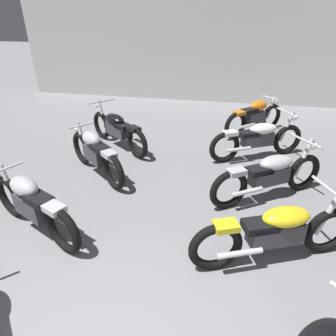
{
  "coord_description": "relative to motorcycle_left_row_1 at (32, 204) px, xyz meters",
  "views": [
    {
      "loc": [
        0.87,
        -0.68,
        2.78
      ],
      "look_at": [
        0.0,
        3.44,
        0.55
      ],
      "focal_mm": 31.45,
      "sensor_mm": 36.0,
      "label": 1
    }
  ],
  "objects": [
    {
      "name": "back_wall",
      "position": [
        1.64,
        7.65,
        1.34
      ],
      "size": [
        13.14,
        0.24,
        3.6
      ],
      "primitive_type": "cube",
      "color": "#BCBAB7",
      "rests_on": "ground"
    },
    {
      "name": "motorcycle_left_row_1",
      "position": [
        0.0,
        0.0,
        0.0
      ],
      "size": [
        1.84,
        0.92,
        0.88
      ],
      "color": "black",
      "rests_on": "ground"
    },
    {
      "name": "motorcycle_right_row_2",
      "position": [
        3.28,
        1.57,
        -0.01
      ],
      "size": [
        1.87,
        1.29,
        0.97
      ],
      "color": "black",
      "rests_on": "ground"
    },
    {
      "name": "motorcycle_right_row_1",
      "position": [
        3.22,
        0.12,
        -0.01
      ],
      "size": [
        2.04,
        1.04,
        0.97
      ],
      "color": "black",
      "rests_on": "ground"
    },
    {
      "name": "motorcycle_right_row_4",
      "position": [
        3.19,
        4.64,
        0.0
      ],
      "size": [
        1.49,
        1.46,
        0.88
      ],
      "color": "black",
      "rests_on": "ground"
    },
    {
      "name": "motorcycle_right_row_3",
      "position": [
        3.18,
        3.15,
        -0.01
      ],
      "size": [
        1.97,
        1.16,
        0.97
      ],
      "color": "black",
      "rests_on": "ground"
    },
    {
      "name": "motorcycle_left_row_2",
      "position": [
        0.14,
        1.75,
        0.0
      ],
      "size": [
        1.6,
        1.33,
        0.88
      ],
      "color": "black",
      "rests_on": "ground"
    },
    {
      "name": "motorcycle_left_row_3",
      "position": [
        0.08,
        3.08,
        -0.01
      ],
      "size": [
        1.79,
        1.4,
        0.97
      ],
      "color": "black",
      "rests_on": "ground"
    }
  ]
}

